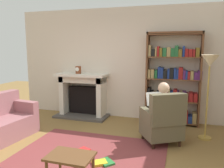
# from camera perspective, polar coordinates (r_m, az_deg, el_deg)

# --- Properties ---
(ground) EXTENTS (14.00, 14.00, 0.00)m
(ground) POSITION_cam_1_polar(r_m,az_deg,el_deg) (3.66, -7.46, -19.35)
(ground) COLOR olive
(back_wall) EXTENTS (5.60, 0.10, 2.70)m
(back_wall) POSITION_cam_1_polar(r_m,az_deg,el_deg) (5.65, 3.08, 5.12)
(back_wall) COLOR beige
(back_wall) RESTS_ON ground
(area_rug) EXTENTS (2.40, 1.80, 0.01)m
(area_rug) POSITION_cam_1_polar(r_m,az_deg,el_deg) (3.90, -5.55, -17.32)
(area_rug) COLOR brown
(area_rug) RESTS_ON ground
(fireplace) EXTENTS (1.33, 0.64, 1.10)m
(fireplace) POSITION_cam_1_polar(r_m,az_deg,el_deg) (5.85, -7.26, -2.38)
(fireplace) COLOR #4C4742
(fireplace) RESTS_ON ground
(mantel_clock) EXTENTS (0.14, 0.14, 0.19)m
(mantel_clock) POSITION_cam_1_polar(r_m,az_deg,el_deg) (5.70, -8.47, 3.53)
(mantel_clock) COLOR brown
(mantel_clock) RESTS_ON fireplace
(bookshelf) EXTENTS (1.21, 0.32, 2.09)m
(bookshelf) POSITION_cam_1_polar(r_m,az_deg,el_deg) (5.31, 15.02, 0.76)
(bookshelf) COLOR brown
(bookshelf) RESTS_ON ground
(armchair_reading) EXTENTS (0.87, 0.86, 0.97)m
(armchair_reading) POSITION_cam_1_polar(r_m,az_deg,el_deg) (4.24, 12.68, -9.19)
(armchair_reading) COLOR #331E14
(armchair_reading) RESTS_ON ground
(seated_reader) EXTENTS (0.54, 0.59, 1.14)m
(seated_reader) POSITION_cam_1_polar(r_m,az_deg,el_deg) (4.29, 12.07, -6.24)
(seated_reader) COLOR white
(seated_reader) RESTS_ON ground
(side_table) EXTENTS (0.56, 0.39, 0.45)m
(side_table) POSITION_cam_1_polar(r_m,az_deg,el_deg) (2.97, -10.41, -18.38)
(side_table) COLOR brown
(side_table) RESTS_ON ground
(scattered_books) EXTENTS (0.78, 0.64, 0.04)m
(scattered_books) POSITION_cam_1_polar(r_m,az_deg,el_deg) (3.73, -5.65, -18.23)
(scattered_books) COLOR red
(scattered_books) RESTS_ON area_rug
(floor_lamp) EXTENTS (0.32, 0.32, 1.62)m
(floor_lamp) POSITION_cam_1_polar(r_m,az_deg,el_deg) (4.56, 23.29, 3.67)
(floor_lamp) COLOR #B7933F
(floor_lamp) RESTS_ON ground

